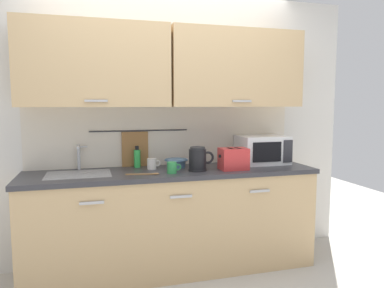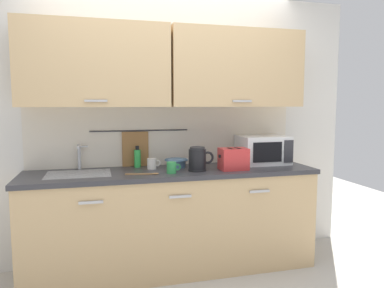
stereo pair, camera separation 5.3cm
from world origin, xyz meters
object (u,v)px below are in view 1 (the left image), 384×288
at_px(wooden_spoon, 147,174).
at_px(mug_by_kettle, 172,168).
at_px(mixing_bowl, 176,162).
at_px(dish_soap_bottle, 137,158).
at_px(mug_near_sink, 152,164).
at_px(toaster, 233,159).
at_px(microwave, 262,150).
at_px(electric_kettle, 198,159).

bearing_deg(wooden_spoon, mug_by_kettle, 1.19).
bearing_deg(mixing_bowl, mug_by_kettle, -109.70).
relative_size(dish_soap_bottle, mug_near_sink, 1.63).
bearing_deg(mixing_bowl, dish_soap_bottle, 163.88).
xyz_separation_m(mug_near_sink, mixing_bowl, (0.23, 0.03, -0.00)).
bearing_deg(mug_by_kettle, toaster, 2.75).
relative_size(microwave, mug_near_sink, 3.83).
height_order(dish_soap_bottle, toaster, dish_soap_bottle).
xyz_separation_m(dish_soap_bottle, mixing_bowl, (0.34, -0.10, -0.04)).
height_order(mug_near_sink, wooden_spoon, mug_near_sink).
xyz_separation_m(dish_soap_bottle, mug_near_sink, (0.12, -0.12, -0.04)).
bearing_deg(dish_soap_bottle, toaster, -23.00).
distance_m(microwave, mug_by_kettle, 0.99).
height_order(electric_kettle, dish_soap_bottle, electric_kettle).
bearing_deg(microwave, dish_soap_bottle, 174.65).
height_order(dish_soap_bottle, mug_near_sink, dish_soap_bottle).
bearing_deg(microwave, mixing_bowl, 179.11).
distance_m(toaster, wooden_spoon, 0.78).
height_order(toaster, mug_by_kettle, toaster).
height_order(toaster, wooden_spoon, toaster).
distance_m(mug_by_kettle, wooden_spoon, 0.22).
distance_m(microwave, toaster, 0.45).
bearing_deg(dish_soap_bottle, wooden_spoon, -85.21).
xyz_separation_m(toaster, wooden_spoon, (-0.77, -0.03, -0.09)).
relative_size(mug_near_sink, toaster, 0.47).
bearing_deg(toaster, mug_near_sink, 162.54).
xyz_separation_m(mixing_bowl, mug_by_kettle, (-0.10, -0.27, 0.00)).
relative_size(dish_soap_bottle, toaster, 0.77).
xyz_separation_m(mixing_bowl, wooden_spoon, (-0.31, -0.27, -0.04)).
height_order(mug_by_kettle, wooden_spoon, mug_by_kettle).
distance_m(mixing_bowl, toaster, 0.52).
bearing_deg(dish_soap_bottle, mug_by_kettle, -56.32).
bearing_deg(mixing_bowl, wooden_spoon, -138.60).
bearing_deg(microwave, mug_near_sink, -179.33).
height_order(dish_soap_bottle, mixing_bowl, dish_soap_bottle).
xyz_separation_m(electric_kettle, mug_by_kettle, (-0.24, -0.05, -0.05)).
bearing_deg(electric_kettle, microwave, 16.02).
height_order(electric_kettle, wooden_spoon, electric_kettle).
bearing_deg(toaster, dish_soap_bottle, 157.00).
distance_m(electric_kettle, mug_near_sink, 0.42).
bearing_deg(mug_near_sink, electric_kettle, -27.31).
bearing_deg(microwave, mug_by_kettle, -164.92).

